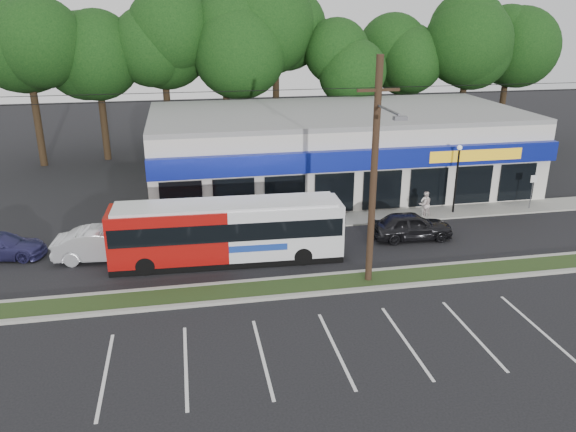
# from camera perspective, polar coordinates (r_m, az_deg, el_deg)

# --- Properties ---
(ground) EXTENTS (120.00, 120.00, 0.00)m
(ground) POSITION_cam_1_polar(r_m,az_deg,el_deg) (24.41, 2.12, -8.28)
(ground) COLOR black
(ground) RESTS_ON ground
(grass_strip) EXTENTS (40.00, 1.60, 0.12)m
(grass_strip) POSITION_cam_1_polar(r_m,az_deg,el_deg) (25.25, 1.62, -7.10)
(grass_strip) COLOR #203716
(grass_strip) RESTS_ON ground
(curb_south) EXTENTS (40.00, 0.25, 0.14)m
(curb_south) POSITION_cam_1_polar(r_m,az_deg,el_deg) (24.51, 2.05, -7.97)
(curb_south) COLOR #9E9E93
(curb_south) RESTS_ON ground
(curb_north) EXTENTS (40.00, 0.25, 0.14)m
(curb_north) POSITION_cam_1_polar(r_m,az_deg,el_deg) (25.99, 1.22, -6.24)
(curb_north) COLOR #9E9E93
(curb_north) RESTS_ON ground
(sidewalk) EXTENTS (32.00, 2.20, 0.10)m
(sidewalk) POSITION_cam_1_polar(r_m,az_deg,el_deg) (33.57, 7.05, -0.20)
(sidewalk) COLOR #9E9E93
(sidewalk) RESTS_ON ground
(strip_mall) EXTENTS (25.00, 12.55, 5.30)m
(strip_mall) POSITION_cam_1_polar(r_m,az_deg,el_deg) (39.31, 4.88, 6.85)
(strip_mall) COLOR silver
(strip_mall) RESTS_ON ground
(utility_pole) EXTENTS (50.00, 2.77, 10.00)m
(utility_pole) POSITION_cam_1_polar(r_m,az_deg,el_deg) (23.99, 8.43, 4.93)
(utility_pole) COLOR black
(utility_pole) RESTS_ON ground
(lamp_post) EXTENTS (0.30, 0.30, 4.25)m
(lamp_post) POSITION_cam_1_polar(r_m,az_deg,el_deg) (34.87, 16.81, 4.38)
(lamp_post) COLOR black
(lamp_post) RESTS_ON ground
(sign_post) EXTENTS (0.45, 0.10, 2.23)m
(sign_post) POSITION_cam_1_polar(r_m,az_deg,el_deg) (37.52, 23.61, 2.84)
(sign_post) COLOR #59595E
(sign_post) RESTS_ON ground
(tree_line) EXTENTS (46.76, 6.76, 11.83)m
(tree_line) POSITION_cam_1_polar(r_m,az_deg,el_deg) (47.87, -0.05, 16.26)
(tree_line) COLOR black
(tree_line) RESTS_ON ground
(metrobus) EXTENTS (11.26, 2.78, 3.01)m
(metrobus) POSITION_cam_1_polar(r_m,az_deg,el_deg) (27.38, -6.18, -1.47)
(metrobus) COLOR #A20F0C
(metrobus) RESTS_ON ground
(car_dark) EXTENTS (4.44, 1.94, 1.49)m
(car_dark) POSITION_cam_1_polar(r_m,az_deg,el_deg) (30.91, 12.43, -0.97)
(car_dark) COLOR black
(car_dark) RESTS_ON ground
(car_silver) EXTENTS (4.99, 2.06, 1.61)m
(car_silver) POSITION_cam_1_polar(r_m,az_deg,el_deg) (29.11, -18.10, -2.73)
(car_silver) COLOR #B8BAC0
(car_silver) RESTS_ON ground
(car_blue) EXTENTS (4.57, 2.43, 1.26)m
(car_blue) POSITION_cam_1_polar(r_m,az_deg,el_deg) (31.39, -27.17, -2.69)
(car_blue) COLOR navy
(car_blue) RESTS_ON ground
(pedestrian_a) EXTENTS (0.59, 0.40, 1.59)m
(pedestrian_a) POSITION_cam_1_polar(r_m,az_deg,el_deg) (34.29, 13.74, 1.12)
(pedestrian_a) COLOR white
(pedestrian_a) RESTS_ON ground
(pedestrian_b) EXTENTS (0.82, 0.65, 1.62)m
(pedestrian_b) POSITION_cam_1_polar(r_m,az_deg,el_deg) (34.28, 13.75, 1.14)
(pedestrian_b) COLOR beige
(pedestrian_b) RESTS_ON ground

